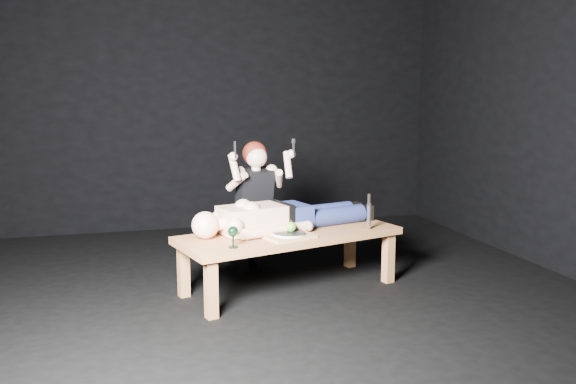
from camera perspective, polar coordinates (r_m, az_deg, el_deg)
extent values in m
plane|color=black|center=(4.46, -2.03, -10.03)|extent=(5.00, 5.00, 0.00)
plane|color=black|center=(6.67, -7.08, 9.41)|extent=(5.00, 0.00, 5.00)
cube|color=#9E6937|center=(4.57, 0.17, -6.61)|extent=(1.80, 1.07, 0.45)
cube|color=tan|center=(4.33, 0.06, -4.27)|extent=(0.41, 0.35, 0.02)
cylinder|color=white|center=(4.33, 0.06, -4.03)|extent=(0.30, 0.30, 0.02)
sphere|color=#599B1F|center=(4.33, 0.29, -3.38)|extent=(0.08, 0.08, 0.08)
cube|color=#B2B2B7|center=(4.20, -3.15, -4.84)|extent=(0.12, 0.15, 0.01)
cube|color=#B2B2B7|center=(4.36, 1.82, -4.28)|extent=(0.02, 0.18, 0.01)
cube|color=#B2B2B7|center=(4.45, 1.12, -4.00)|extent=(0.18, 0.07, 0.01)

